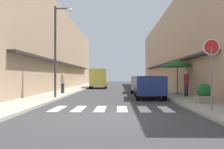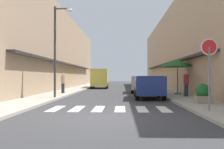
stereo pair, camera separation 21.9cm
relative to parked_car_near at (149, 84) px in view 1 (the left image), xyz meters
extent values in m
plane|color=#38383A|center=(-2.30, 11.16, -0.92)|extent=(105.50, 105.50, 0.00)
cube|color=#ADA899|center=(-6.79, 11.16, -0.86)|extent=(2.28, 67.14, 0.12)
cube|color=#9E998E|center=(2.19, 11.16, -0.86)|extent=(2.28, 67.14, 0.12)
cube|color=tan|center=(-10.43, 12.56, 3.40)|extent=(5.00, 45.16, 8.65)
cube|color=#332D2D|center=(-7.68, 12.56, 1.88)|extent=(0.50, 31.61, 0.16)
cube|color=tan|center=(5.83, 12.56, 3.51)|extent=(5.00, 45.16, 8.85)
cube|color=#332D2D|center=(3.08, 12.56, 1.88)|extent=(0.50, 31.61, 0.16)
cube|color=silver|center=(-4.67, -5.44, -0.91)|extent=(0.45, 2.20, 0.01)
cube|color=silver|center=(-3.72, -5.44, -0.91)|extent=(0.45, 2.20, 0.01)
cube|color=silver|center=(-2.77, -5.44, -0.91)|extent=(0.45, 2.20, 0.01)
cube|color=silver|center=(-1.82, -5.44, -0.91)|extent=(0.45, 2.20, 0.01)
cube|color=silver|center=(-0.87, -5.44, -0.91)|extent=(0.45, 2.20, 0.01)
cube|color=silver|center=(0.08, -5.44, -0.91)|extent=(0.45, 2.20, 0.01)
cube|color=navy|center=(0.00, 0.04, -0.04)|extent=(1.86, 4.07, 1.13)
cube|color=black|center=(0.00, -0.16, 0.27)|extent=(1.53, 2.29, 0.56)
cylinder|color=black|center=(-0.76, 1.39, -0.60)|extent=(0.24, 0.65, 0.64)
cylinder|color=black|center=(0.83, 1.34, -0.60)|extent=(0.24, 0.65, 0.64)
cylinder|color=black|center=(-0.83, -1.27, -0.60)|extent=(0.24, 0.65, 0.64)
cylinder|color=black|center=(0.76, -1.31, -0.60)|extent=(0.24, 0.65, 0.64)
cube|color=silver|center=(0.00, 6.49, -0.04)|extent=(1.92, 4.28, 1.13)
cube|color=black|center=(0.00, 6.28, 0.27)|extent=(1.56, 2.42, 0.56)
cylinder|color=black|center=(-0.74, 7.91, -0.60)|extent=(0.25, 0.65, 0.64)
cylinder|color=black|center=(0.85, 7.84, -0.60)|extent=(0.25, 0.65, 0.64)
cylinder|color=black|center=(-0.85, 5.13, -0.60)|extent=(0.25, 0.65, 0.64)
cylinder|color=black|center=(0.74, 5.06, -0.60)|extent=(0.25, 0.65, 0.64)
cube|color=#D8CC4C|center=(-4.45, 15.43, 0.41)|extent=(2.11, 5.45, 2.03)
cube|color=black|center=(-4.45, 15.16, 1.17)|extent=(1.72, 3.07, 0.56)
cylinder|color=black|center=(-5.39, 17.19, -0.60)|extent=(0.24, 0.65, 0.64)
cylinder|color=black|center=(-3.60, 17.24, -0.60)|extent=(0.24, 0.65, 0.64)
cylinder|color=black|center=(-5.29, 13.62, -0.60)|extent=(0.24, 0.65, 0.64)
cylinder|color=black|center=(-3.50, 13.68, -0.60)|extent=(0.24, 0.65, 0.64)
cylinder|color=slate|center=(1.61, -6.77, 0.42)|extent=(0.07, 0.07, 2.45)
cylinder|color=red|center=(1.61, -6.77, 1.65)|extent=(0.64, 0.03, 0.64)
torus|color=white|center=(1.61, -6.77, 1.65)|extent=(0.65, 0.05, 0.65)
cylinder|color=#38383D|center=(-5.99, -0.49, 2.09)|extent=(0.14, 0.14, 5.78)
cylinder|color=#38383D|center=(-5.54, -0.49, 4.83)|extent=(0.90, 0.10, 0.10)
ellipsoid|color=beige|center=(-5.09, -0.49, 4.73)|extent=(0.44, 0.28, 0.20)
cylinder|color=#262626|center=(2.45, 2.88, -0.77)|extent=(0.48, 0.48, 0.06)
cylinder|color=#4C3823|center=(2.45, 2.88, 0.36)|extent=(0.06, 0.06, 2.31)
cone|color=#19511E|center=(2.45, 2.88, 1.51)|extent=(2.75, 2.75, 0.55)
cube|color=gray|center=(2.25, -3.94, -0.62)|extent=(0.74, 0.74, 0.37)
sphere|color=#195623|center=(2.25, -3.94, -0.19)|extent=(0.70, 0.70, 0.70)
cylinder|color=#282B33|center=(2.53, 0.61, -0.39)|extent=(0.26, 0.26, 0.81)
cylinder|color=maroon|center=(2.53, 0.61, 0.34)|extent=(0.34, 0.34, 0.64)
sphere|color=tan|center=(2.53, 0.61, 0.77)|extent=(0.22, 0.22, 0.22)
cylinder|color=#282B33|center=(-6.42, 3.72, -0.42)|extent=(0.26, 0.26, 0.77)
cylinder|color=tan|center=(-6.42, 3.72, 0.27)|extent=(0.34, 0.34, 0.61)
sphere|color=tan|center=(-6.42, 3.72, 0.68)|extent=(0.21, 0.21, 0.21)
camera|label=1|loc=(-1.97, -16.99, 0.50)|focal=42.10mm
camera|label=2|loc=(-1.75, -16.98, 0.50)|focal=42.10mm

